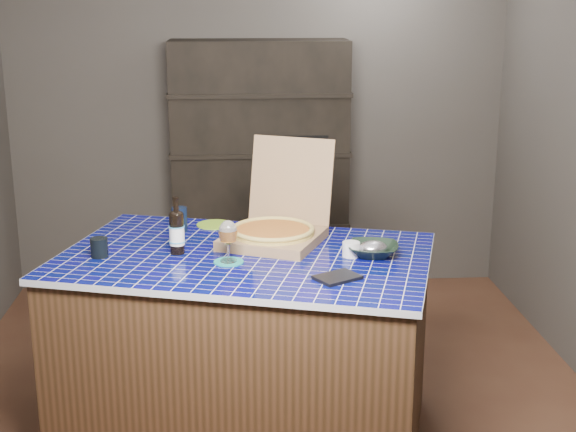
{
  "coord_description": "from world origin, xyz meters",
  "views": [
    {
      "loc": [
        -0.18,
        -3.93,
        2.09
      ],
      "look_at": [
        0.09,
        0.0,
        1.0
      ],
      "focal_mm": 50.0,
      "sensor_mm": 36.0,
      "label": 1
    }
  ],
  "objects": [
    {
      "name": "white_jar",
      "position": [
        0.35,
        -0.45,
        0.96
      ],
      "size": [
        0.08,
        0.08,
        0.07
      ],
      "primitive_type": "cylinder",
      "color": "white",
      "rests_on": "kitchen_island"
    },
    {
      "name": "mead_bottle",
      "position": [
        -0.45,
        -0.35,
        1.03
      ],
      "size": [
        0.07,
        0.07,
        0.27
      ],
      "color": "black",
      "rests_on": "kitchen_island"
    },
    {
      "name": "dvd_case",
      "position": [
        0.25,
        -0.75,
        0.93
      ],
      "size": [
        0.22,
        0.2,
        0.01
      ],
      "primitive_type": "cube",
      "rotation": [
        0.0,
        0.0,
        -1.03
      ],
      "color": "black",
      "rests_on": "kitchen_island"
    },
    {
      "name": "pizza_box",
      "position": [
        0.01,
        -0.2,
        0.99
      ],
      "size": [
        0.61,
        0.66,
        0.47
      ],
      "rotation": [
        0.0,
        0.0,
        -0.42
      ],
      "color": "#91704A",
      "rests_on": "kitchen_island"
    },
    {
      "name": "kitchen_island",
      "position": [
        -0.14,
        -0.38,
        0.46
      ],
      "size": [
        1.92,
        1.5,
        0.93
      ],
      "rotation": [
        0.0,
        0.0,
        -0.29
      ],
      "color": "#4B2F1D",
      "rests_on": "floor"
    },
    {
      "name": "foil_contents",
      "position": [
        0.45,
        -0.45,
        0.97
      ],
      "size": [
        0.13,
        0.11,
        0.06
      ],
      "primitive_type": "ellipsoid",
      "color": "silver",
      "rests_on": "bowl"
    },
    {
      "name": "room",
      "position": [
        0.0,
        0.0,
        1.25
      ],
      "size": [
        3.5,
        3.5,
        3.5
      ],
      "color": "brown",
      "rests_on": "ground"
    },
    {
      "name": "shelving_unit",
      "position": [
        0.0,
        1.53,
        0.9
      ],
      "size": [
        1.2,
        0.41,
        1.8
      ],
      "color": "black",
      "rests_on": "floor"
    },
    {
      "name": "bowl",
      "position": [
        0.45,
        -0.45,
        0.96
      ],
      "size": [
        0.27,
        0.27,
        0.06
      ],
      "primitive_type": "imported",
      "rotation": [
        0.0,
        0.0,
        -0.19
      ],
      "color": "black",
      "rests_on": "kitchen_island"
    },
    {
      "name": "teal_trivet",
      "position": [
        -0.21,
        -0.5,
        0.93
      ],
      "size": [
        0.13,
        0.13,
        0.01
      ],
      "primitive_type": "cylinder",
      "color": "teal",
      "rests_on": "kitchen_island"
    },
    {
      "name": "wine_glass",
      "position": [
        -0.21,
        -0.5,
        1.06
      ],
      "size": [
        0.08,
        0.08,
        0.19
      ],
      "color": "white",
      "rests_on": "teal_trivet"
    },
    {
      "name": "tumbler",
      "position": [
        -0.8,
        -0.38,
        0.97
      ],
      "size": [
        0.08,
        0.08,
        0.09
      ],
      "primitive_type": "cylinder",
      "color": "black",
      "rests_on": "kitchen_island"
    },
    {
      "name": "green_trivet",
      "position": [
        -0.29,
        0.11,
        0.93
      ],
      "size": [
        0.19,
        0.19,
        0.01
      ],
      "primitive_type": "cylinder",
      "color": "#78A824",
      "rests_on": "kitchen_island"
    },
    {
      "name": "navy_cup",
      "position": [
        -0.46,
        0.02,
        0.99
      ],
      "size": [
        0.08,
        0.08,
        0.12
      ],
      "primitive_type": "cylinder",
      "color": "black",
      "rests_on": "kitchen_island"
    }
  ]
}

